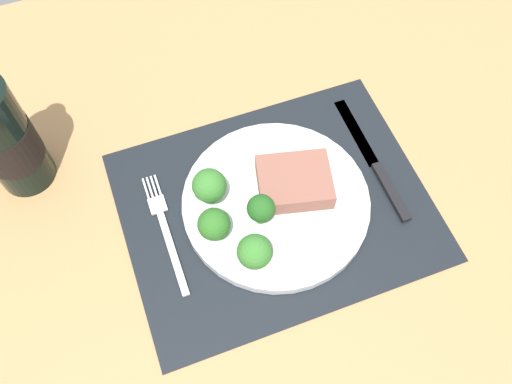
# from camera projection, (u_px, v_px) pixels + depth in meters

# --- Properties ---
(ground_plane) EXTENTS (1.40, 1.10, 0.03)m
(ground_plane) POSITION_uv_depth(u_px,v_px,m) (275.00, 211.00, 0.80)
(ground_plane) COLOR tan
(placemat) EXTENTS (0.43, 0.34, 0.00)m
(placemat) POSITION_uv_depth(u_px,v_px,m) (276.00, 206.00, 0.78)
(placemat) COLOR black
(placemat) RESTS_ON ground_plane
(plate) EXTENTS (0.27, 0.27, 0.02)m
(plate) POSITION_uv_depth(u_px,v_px,m) (276.00, 203.00, 0.78)
(plate) COLOR silver
(plate) RESTS_ON placemat
(steak) EXTENTS (0.12, 0.10, 0.03)m
(steak) POSITION_uv_depth(u_px,v_px,m) (294.00, 182.00, 0.77)
(steak) COLOR #8C5647
(steak) RESTS_ON plate
(broccoli_front_edge) EXTENTS (0.04, 0.04, 0.05)m
(broccoli_front_edge) POSITION_uv_depth(u_px,v_px,m) (261.00, 209.00, 0.73)
(broccoli_front_edge) COLOR #5B8942
(broccoli_front_edge) RESTS_ON plate
(broccoli_near_fork) EXTENTS (0.05, 0.05, 0.06)m
(broccoli_near_fork) POSITION_uv_depth(u_px,v_px,m) (255.00, 252.00, 0.69)
(broccoli_near_fork) COLOR #6B994C
(broccoli_near_fork) RESTS_ON plate
(broccoli_near_steak) EXTENTS (0.04, 0.04, 0.05)m
(broccoli_near_steak) POSITION_uv_depth(u_px,v_px,m) (214.00, 224.00, 0.72)
(broccoli_near_steak) COLOR #6B994C
(broccoli_near_steak) RESTS_ON plate
(broccoli_back_left) EXTENTS (0.05, 0.05, 0.06)m
(broccoli_back_left) POSITION_uv_depth(u_px,v_px,m) (209.00, 186.00, 0.74)
(broccoli_back_left) COLOR #6B994C
(broccoli_back_left) RESTS_ON plate
(fork) EXTENTS (0.02, 0.19, 0.01)m
(fork) POSITION_uv_depth(u_px,v_px,m) (166.00, 231.00, 0.76)
(fork) COLOR silver
(fork) RESTS_ON placemat
(knife) EXTENTS (0.02, 0.23, 0.01)m
(knife) POSITION_uv_depth(u_px,v_px,m) (377.00, 167.00, 0.81)
(knife) COLOR black
(knife) RESTS_ON placemat
(wine_bottle) EXTENTS (0.08, 0.08, 0.27)m
(wine_bottle) POSITION_uv_depth(u_px,v_px,m) (3.00, 137.00, 0.73)
(wine_bottle) COLOR black
(wine_bottle) RESTS_ON ground_plane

